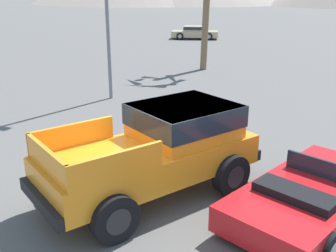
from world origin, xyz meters
TOP-DOWN VIEW (x-y plane):
  - ground_plane at (0.00, 0.00)m, footprint 320.00×320.00m
  - orange_pickup_truck at (0.19, -0.22)m, footprint 4.12×5.16m
  - red_convertible_car at (3.26, -0.04)m, footprint 3.23×4.43m
  - parked_car_tan at (-8.43, 27.30)m, footprint 4.48×2.86m

SIDE VIEW (x-z plane):
  - ground_plane at x=0.00m, z-range 0.00..0.00m
  - red_convertible_car at x=3.26m, z-range -0.10..0.93m
  - parked_car_tan at x=-8.43m, z-range 0.01..1.16m
  - orange_pickup_truck at x=0.19m, z-range 0.13..2.01m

